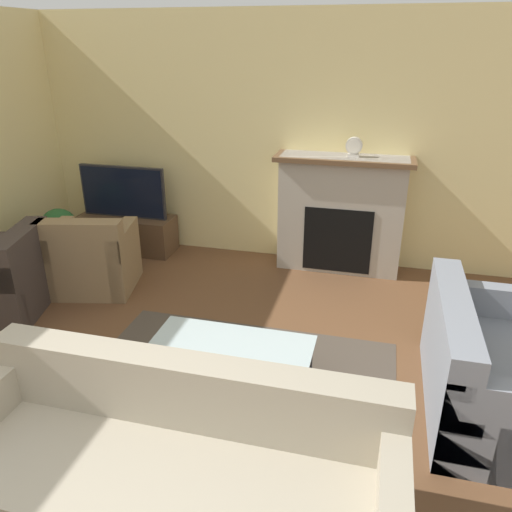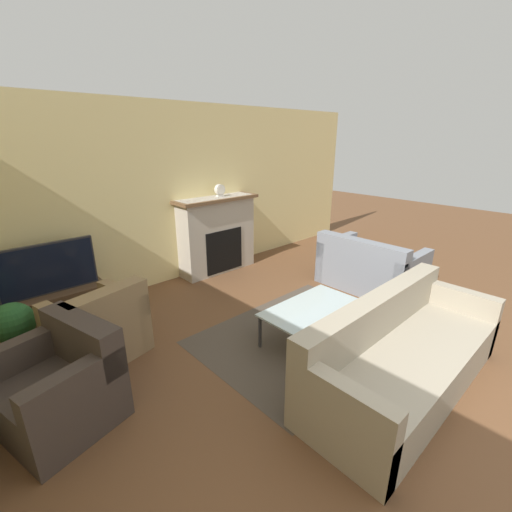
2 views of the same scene
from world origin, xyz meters
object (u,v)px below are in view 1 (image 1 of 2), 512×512
(coffee_table, at_px, (231,350))
(potted_plant, at_px, (60,233))
(couch_loveseat, at_px, (495,375))
(armchair_by_window, at_px, (2,284))
(armchair_accent, at_px, (92,262))
(mantel_clock, at_px, (354,147))
(tv, at_px, (123,192))
(couch_sectional, at_px, (173,476))

(coffee_table, height_order, potted_plant, potted_plant)
(couch_loveseat, distance_m, armchair_by_window, 4.22)
(armchair_accent, xyz_separation_m, coffee_table, (1.87, -1.24, 0.06))
(potted_plant, bearing_deg, couch_loveseat, -18.22)
(armchair_by_window, xyz_separation_m, mantel_clock, (3.02, 1.82, 1.07))
(tv, xyz_separation_m, couch_sectional, (2.04, -3.37, -0.45))
(potted_plant, bearing_deg, coffee_table, -33.83)
(coffee_table, xyz_separation_m, mantel_clock, (0.61, 2.41, 1.01))
(armchair_by_window, distance_m, mantel_clock, 3.68)
(coffee_table, bearing_deg, armchair_by_window, 166.23)
(armchair_by_window, distance_m, armchair_accent, 0.85)
(couch_sectional, distance_m, couch_loveseat, 2.23)
(couch_loveseat, relative_size, armchair_by_window, 1.37)
(couch_loveseat, xyz_separation_m, mantel_clock, (-1.18, 2.14, 1.09))
(couch_loveseat, height_order, armchair_by_window, same)
(couch_loveseat, bearing_deg, potted_plant, 71.78)
(potted_plant, bearing_deg, couch_sectional, -47.49)
(armchair_by_window, bearing_deg, coffee_table, 61.65)
(couch_loveseat, height_order, mantel_clock, mantel_clock)
(armchair_by_window, height_order, armchair_accent, same)
(tv, relative_size, armchair_by_window, 1.03)
(potted_plant, relative_size, mantel_clock, 3.35)
(armchair_accent, height_order, mantel_clock, mantel_clock)
(couch_loveseat, bearing_deg, couch_sectional, 126.99)
(tv, bearing_deg, coffee_table, -48.54)
(armchair_accent, xyz_separation_m, mantel_clock, (2.48, 1.16, 1.07))
(tv, relative_size, mantel_clock, 5.27)
(armchair_accent, height_order, coffee_table, armchair_accent)
(coffee_table, height_order, mantel_clock, mantel_clock)
(tv, relative_size, armchair_accent, 1.10)
(tv, xyz_separation_m, armchair_accent, (0.16, -1.06, -0.43))
(couch_loveseat, relative_size, mantel_clock, 7.00)
(couch_loveseat, distance_m, potted_plant, 4.55)
(armchair_by_window, relative_size, mantel_clock, 5.10)
(armchair_by_window, relative_size, armchair_accent, 1.07)
(potted_plant, xyz_separation_m, mantel_clock, (3.14, 0.71, 0.98))
(tv, distance_m, couch_sectional, 3.97)
(armchair_accent, relative_size, coffee_table, 0.83)
(couch_loveseat, distance_m, coffee_table, 1.82)
(couch_sectional, xyz_separation_m, coffee_table, (-0.01, 1.07, 0.08))
(couch_loveseat, relative_size, coffee_table, 1.22)
(tv, distance_m, mantel_clock, 2.72)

